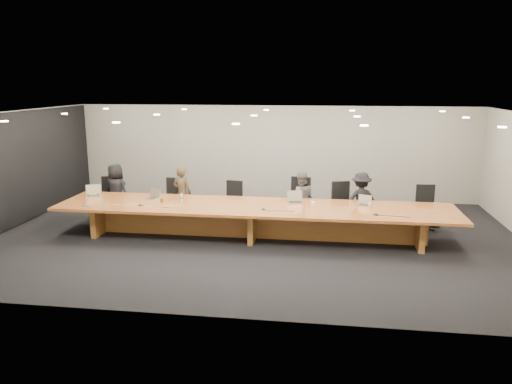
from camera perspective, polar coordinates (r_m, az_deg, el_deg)
ground at (r=11.48m, az=-0.21°, el=-5.20°), size 12.00×12.00×0.00m
back_wall at (r=15.05m, az=1.99°, el=4.52°), size 12.00×0.02×2.80m
left_wall_panel at (r=13.34m, az=-26.37°, el=2.06°), size 0.08×7.84×2.74m
conference_table at (r=11.33m, az=-0.21°, el=-2.69°), size 9.00×1.80×0.75m
chair_far_left at (r=13.59m, az=-16.34°, el=-0.55°), size 0.68×0.68×1.08m
chair_left at (r=12.98m, az=-9.65°, el=-0.81°), size 0.63×0.63×1.08m
chair_mid_left at (r=12.73m, az=-2.79°, el=-1.03°), size 0.61×0.61×1.03m
chair_mid_right at (r=12.43m, az=4.87°, el=-1.02°), size 0.70×0.70×1.19m
chair_right at (r=12.47m, az=9.93°, el=-1.33°), size 0.71×0.71×1.09m
chair_far_right at (r=12.75m, az=18.91°, el=-1.61°), size 0.57×0.57×1.06m
person_a at (r=13.45m, az=-15.68°, el=0.11°), size 0.79×0.62×1.42m
person_b at (r=12.79m, az=-8.43°, el=-0.19°), size 0.58×0.45×1.42m
person_c at (r=12.30m, az=5.08°, el=-0.73°), size 0.76×0.65×1.37m
person_d at (r=12.35m, az=11.88°, el=-0.91°), size 0.98×0.72×1.36m
laptop_a at (r=12.80m, az=-18.11°, el=0.15°), size 0.43×0.38×0.28m
laptop_b at (r=12.17m, az=-11.78°, el=-0.21°), size 0.36×0.31×0.24m
laptop_d at (r=11.51m, az=4.55°, el=-0.59°), size 0.41×0.34×0.28m
laptop_e at (r=11.52m, az=12.22°, el=-0.94°), size 0.35×0.30×0.23m
water_bottle at (r=11.72m, az=-8.51°, el=-0.68°), size 0.07×0.07×0.19m
amber_mug at (r=11.77m, az=-10.70°, el=-0.94°), size 0.09×0.09×0.10m
paper_cup_near at (r=11.33m, az=6.53°, el=-1.32°), size 0.10×0.10×0.10m
paper_cup_far at (r=11.45m, az=12.86°, el=-1.43°), size 0.08×0.08×0.09m
notepad at (r=12.89m, az=-18.20°, el=-0.38°), size 0.26×0.23×0.01m
lime_gadget at (r=12.88m, az=-18.16°, el=-0.30°), size 0.18×0.14×0.02m
av_box at (r=11.83m, az=-18.63°, el=-1.49°), size 0.19×0.15×0.03m
mic_left at (r=11.58m, az=-13.08°, el=-1.44°), size 0.14×0.14×0.03m
mic_center at (r=10.92m, az=0.85°, el=-1.96°), size 0.11×0.11×0.03m
mic_right at (r=10.78m, az=13.54°, el=-2.49°), size 0.15×0.15×0.03m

